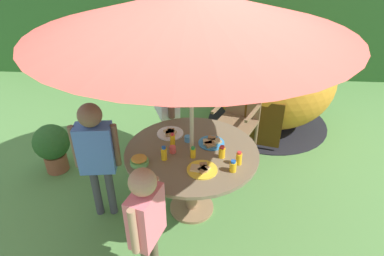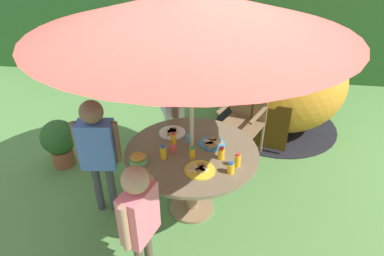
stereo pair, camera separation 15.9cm
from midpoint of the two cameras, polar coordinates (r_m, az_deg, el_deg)
name	(u,v)px [view 2 (the right image)]	position (r m, az deg, el deg)	size (l,w,h in m)	color
ground_plane	(192,209)	(3.46, 1.31, -13.81)	(10.00, 10.00, 0.02)	#548442
hedge_backdrop	(220,23)	(6.39, 5.62, 17.61)	(9.00, 0.70, 1.87)	#285623
garden_table	(192,162)	(3.07, 1.44, -6.00)	(1.22, 1.22, 0.72)	#93704C
patio_umbrella	(192,11)	(2.49, 1.87, 19.57)	(2.39, 2.39, 2.08)	#B7AD8C
wooden_chair	(245,116)	(4.00, 10.23, 1.96)	(0.60, 0.61, 0.92)	brown
dome_tent	(281,82)	(4.65, 16.14, 7.67)	(2.05, 2.05, 1.35)	orange
potted_plant	(59,141)	(4.07, -20.96, -2.07)	(0.40, 0.40, 0.59)	brown
child_in_white_shirt	(171,91)	(3.62, -2.41, 6.48)	(0.34, 0.45, 1.44)	#3F3F47
child_in_blue_shirt	(97,145)	(3.05, -14.67, -2.88)	(0.41, 0.22, 1.22)	#3F3F47
child_in_pink_shirt	(139,214)	(2.41, -7.22, -14.60)	(0.24, 0.37, 1.13)	brown
snack_bowl	(138,158)	(2.86, -7.70, -5.28)	(0.16, 0.16, 0.07)	#66B259
plate_center_front	(212,143)	(3.07, 4.98, -2.64)	(0.24, 0.24, 0.03)	#338CD8
plate_far_right	(200,169)	(2.75, 2.97, -7.21)	(0.26, 0.26, 0.03)	yellow
plate_far_left	(172,132)	(3.22, -2.04, -0.76)	(0.26, 0.26, 0.03)	white
juice_bottle_near_left	(238,160)	(2.81, 9.52, -5.55)	(0.05, 0.05, 0.12)	yellow
juice_bottle_near_right	(192,153)	(2.88, 1.64, -4.30)	(0.05, 0.05, 0.10)	yellow
juice_bottle_center_back	(163,152)	(2.86, -3.43, -4.26)	(0.05, 0.05, 0.13)	yellow
juice_bottle_mid_left	(231,168)	(2.73, 8.40, -6.89)	(0.06, 0.06, 0.10)	yellow
juice_bottle_mid_right	(173,139)	(3.03, -1.76, -1.96)	(0.05, 0.05, 0.13)	yellow
juice_bottle_front_edge	(221,153)	(2.88, 6.67, -4.39)	(0.06, 0.06, 0.12)	yellow
cup_near	(189,138)	(3.10, 0.87, -1.85)	(0.06, 0.06, 0.06)	#4C99D8
cup_far	(173,149)	(2.95, -1.84, -3.63)	(0.06, 0.06, 0.06)	#E04C47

